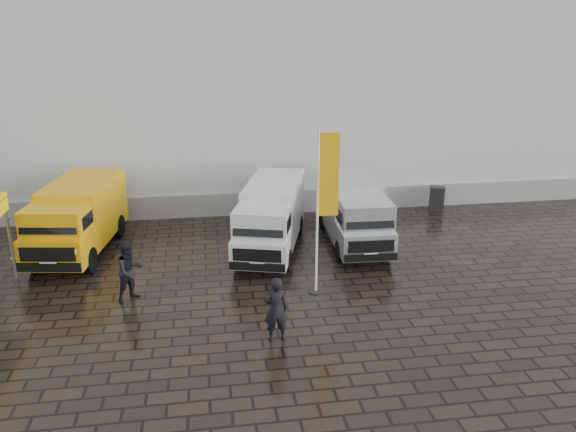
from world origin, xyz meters
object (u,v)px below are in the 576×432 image
at_px(flagpole, 324,202).
at_px(wheelie_bin, 437,198).
at_px(van_yellow, 78,220).
at_px(van_white, 271,219).
at_px(person_tent, 130,271).
at_px(person_front, 276,309).
at_px(van_silver, 353,212).

bearing_deg(flagpole, wheelie_bin, 46.75).
bearing_deg(van_yellow, van_white, 2.21).
distance_m(flagpole, person_tent, 6.12).
xyz_separation_m(van_white, wheelie_bin, (7.87, 3.54, -0.67)).
bearing_deg(van_white, person_tent, -128.69).
relative_size(flagpole, wheelie_bin, 4.88).
relative_size(van_yellow, wheelie_bin, 5.04).
relative_size(wheelie_bin, person_front, 0.59).
xyz_separation_m(wheelie_bin, person_front, (-8.49, -9.74, 0.37)).
height_order(van_white, person_front, van_white).
distance_m(van_silver, wheelie_bin, 5.77).
bearing_deg(flagpole, van_white, 107.70).
height_order(van_silver, flagpole, flagpole).
distance_m(van_yellow, flagpole, 9.32).
relative_size(person_front, person_tent, 0.98).
xyz_separation_m(van_yellow, van_silver, (10.03, -0.50, -0.04)).
bearing_deg(flagpole, person_tent, 176.58).
relative_size(van_yellow, flagpole, 1.03).
bearing_deg(person_tent, person_front, -76.15).
bearing_deg(flagpole, van_yellow, 151.27).
bearing_deg(wheelie_bin, person_tent, -132.83).
relative_size(van_silver, person_tent, 2.99).
distance_m(van_white, person_tent, 5.67).
height_order(van_silver, person_front, van_silver).
relative_size(van_yellow, person_front, 2.98).
bearing_deg(van_silver, person_tent, -153.29).
xyz_separation_m(van_yellow, flagpole, (8.04, -4.41, 1.68)).
xyz_separation_m(flagpole, wheelie_bin, (6.72, 7.14, -2.39)).
xyz_separation_m(wheelie_bin, person_tent, (-12.49, -6.79, 0.39)).
height_order(flagpole, wheelie_bin, flagpole).
height_order(van_white, van_silver, van_white).
distance_m(van_white, flagpole, 4.16).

